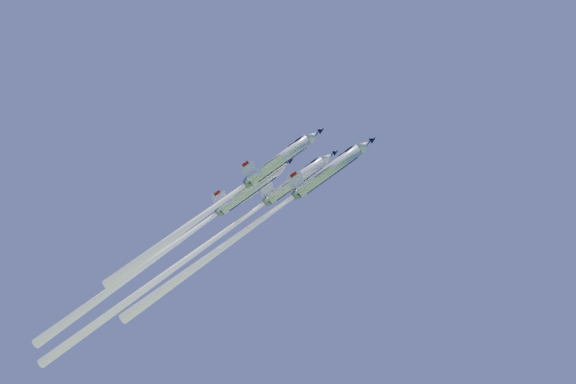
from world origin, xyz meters
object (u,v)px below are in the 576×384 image
at_px(jet_lead, 255,224).
at_px(jet_left, 196,252).
at_px(jet_right, 220,203).
at_px(jet_slot, 170,247).

xyz_separation_m(jet_lead, jet_left, (-13.91, 1.65, -4.32)).
distance_m(jet_right, jet_slot, 14.69).
bearing_deg(jet_right, jet_lead, 130.75).
relative_size(jet_left, jet_right, 1.43).
xyz_separation_m(jet_right, jet_slot, (-12.65, 3.12, -6.78)).
xyz_separation_m(jet_lead, jet_slot, (-16.37, -3.29, -3.70)).
distance_m(jet_lead, jet_left, 14.66).
relative_size(jet_lead, jet_left, 0.83).
xyz_separation_m(jet_left, jet_slot, (-2.46, -4.94, 0.62)).
bearing_deg(jet_slot, jet_right, 57.05).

